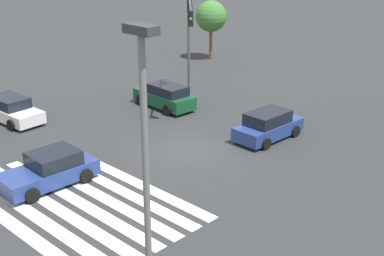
{
  "coord_description": "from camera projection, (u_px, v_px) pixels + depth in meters",
  "views": [
    {
      "loc": [
        17.54,
        -18.29,
        11.05
      ],
      "look_at": [
        0.0,
        0.0,
        1.28
      ],
      "focal_mm": 50.0,
      "sensor_mm": 36.0,
      "label": 1
    }
  ],
  "objects": [
    {
      "name": "car_1",
      "position": [
        11.0,
        110.0,
        31.59
      ],
      "size": [
        4.54,
        2.17,
        1.48
      ],
      "rotation": [
        0.0,
        0.0,
        0.05
      ],
      "color": "silver",
      "rests_on": "ground_plane"
    },
    {
      "name": "car_0",
      "position": [
        50.0,
        170.0,
        23.9
      ],
      "size": [
        2.32,
        4.38,
        1.5
      ],
      "rotation": [
        0.0,
        0.0,
        -1.61
      ],
      "color": "navy",
      "rests_on": "ground_plane"
    },
    {
      "name": "traffic_signal_mast",
      "position": [
        189.0,
        23.0,
        33.24
      ],
      "size": [
        5.53,
        5.53,
        6.97
      ],
      "rotation": [
        0.0,
        0.0,
        -0.79
      ],
      "color": "#47474C",
      "rests_on": "ground_plane"
    },
    {
      "name": "street_light_pole_a",
      "position": [
        146.0,
        187.0,
        12.3
      ],
      "size": [
        0.8,
        0.36,
        9.1
      ],
      "color": "slate",
      "rests_on": "ground_plane"
    },
    {
      "name": "tree_corner_a",
      "position": [
        211.0,
        16.0,
        44.91
      ],
      "size": [
        2.62,
        2.62,
        4.98
      ],
      "color": "brown",
      "rests_on": "ground_plane"
    },
    {
      "name": "car_3",
      "position": [
        165.0,
        96.0,
        33.82
      ],
      "size": [
        4.38,
        2.13,
        1.56
      ],
      "rotation": [
        0.0,
        0.0,
        3.08
      ],
      "color": "#144728",
      "rests_on": "ground_plane"
    },
    {
      "name": "ground_plane",
      "position": [
        192.0,
        151.0,
        27.62
      ],
      "size": [
        133.88,
        133.88,
        0.0
      ],
      "primitive_type": "plane",
      "color": "#2B2D30"
    },
    {
      "name": "crosswalk_markings",
      "position": [
        75.0,
        200.0,
        22.77
      ],
      "size": [
        10.75,
        6.3,
        0.01
      ],
      "rotation": [
        0.0,
        0.0,
        1.57
      ],
      "color": "silver",
      "rests_on": "ground_plane"
    },
    {
      "name": "car_4",
      "position": [
        268.0,
        126.0,
        28.96
      ],
      "size": [
        2.13,
        4.19,
        1.55
      ],
      "rotation": [
        0.0,
        0.0,
        1.53
      ],
      "color": "navy",
      "rests_on": "ground_plane"
    }
  ]
}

